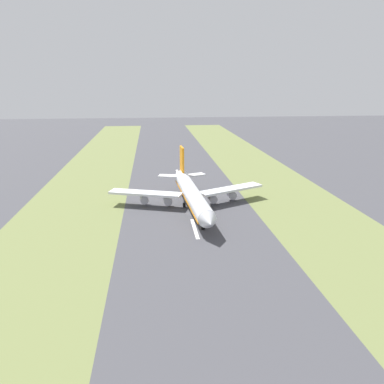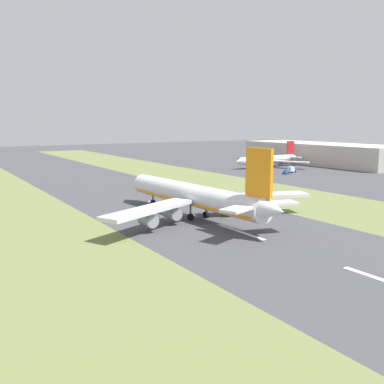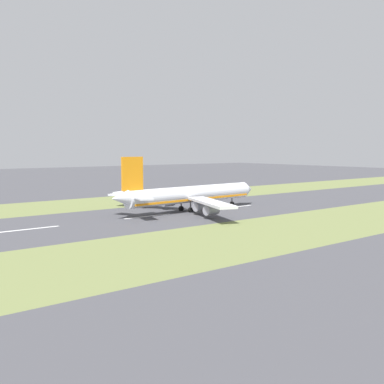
# 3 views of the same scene
# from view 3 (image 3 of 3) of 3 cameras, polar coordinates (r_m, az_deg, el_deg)

# --- Properties ---
(ground_plane) EXTENTS (800.00, 800.00, 0.00)m
(ground_plane) POSITION_cam_3_polar(r_m,az_deg,el_deg) (166.92, 1.49, -2.33)
(ground_plane) COLOR #424247
(grass_median_west) EXTENTS (40.00, 600.00, 0.01)m
(grass_median_west) POSITION_cam_3_polar(r_m,az_deg,el_deg) (203.51, -6.55, -0.94)
(grass_median_west) COLOR olive
(grass_median_west) RESTS_ON ground
(grass_median_east) EXTENTS (40.00, 600.00, 0.01)m
(grass_median_east) POSITION_cam_3_polar(r_m,az_deg,el_deg) (135.49, 13.64, -4.33)
(grass_median_east) COLOR olive
(grass_median_east) RESTS_ON ground
(centreline_dash_near) EXTENTS (1.20, 18.00, 0.01)m
(centreline_dash_near) POSITION_cam_3_polar(r_m,az_deg,el_deg) (136.15, -20.12, -4.47)
(centreline_dash_near) COLOR silver
(centreline_dash_near) RESTS_ON ground
(centreline_dash_mid) EXTENTS (1.20, 18.00, 0.01)m
(centreline_dash_mid) POSITION_cam_3_polar(r_m,az_deg,el_deg) (152.77, -5.67, -3.09)
(centreline_dash_mid) COLOR silver
(centreline_dash_mid) RESTS_ON ground
(centreline_dash_far) EXTENTS (1.20, 18.00, 0.01)m
(centreline_dash_far) POSITION_cam_3_polar(r_m,az_deg,el_deg) (177.03, 5.38, -1.90)
(centreline_dash_far) COLOR silver
(centreline_dash_far) RESTS_ON ground
(airplane_main_jet) EXTENTS (64.00, 67.21, 20.20)m
(airplane_main_jet) POSITION_cam_3_polar(r_m,az_deg,el_deg) (163.13, -0.50, -0.39)
(airplane_main_jet) COLOR silver
(airplane_main_jet) RESTS_ON ground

